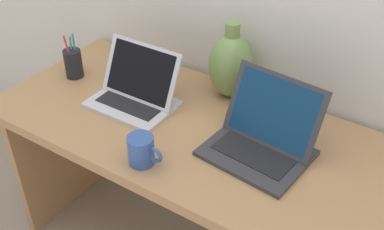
# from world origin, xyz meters

# --- Properties ---
(desk) EXTENTS (1.45, 0.65, 0.71)m
(desk) POSITION_xyz_m (0.00, 0.00, 0.56)
(desk) COLOR #AD7F51
(desk) RESTS_ON ground
(laptop_left) EXTENTS (0.31, 0.22, 0.21)m
(laptop_left) POSITION_xyz_m (-0.25, 0.02, 0.76)
(laptop_left) COLOR silver
(laptop_left) RESTS_ON desk
(laptop_right) EXTENTS (0.34, 0.29, 0.24)m
(laptop_right) POSITION_xyz_m (0.26, 0.03, 0.77)
(laptop_right) COLOR #333338
(laptop_right) RESTS_ON desk
(green_vase) EXTENTS (0.16, 0.16, 0.29)m
(green_vase) POSITION_xyz_m (0.01, 0.25, 0.84)
(green_vase) COLOR #75934C
(green_vase) RESTS_ON desk
(coffee_mug) EXTENTS (0.12, 0.08, 0.10)m
(coffee_mug) POSITION_xyz_m (-0.03, -0.24, 0.76)
(coffee_mug) COLOR #335199
(coffee_mug) RESTS_ON desk
(pen_cup) EXTENTS (0.07, 0.07, 0.19)m
(pen_cup) POSITION_xyz_m (-0.58, 0.03, 0.77)
(pen_cup) COLOR black
(pen_cup) RESTS_ON desk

